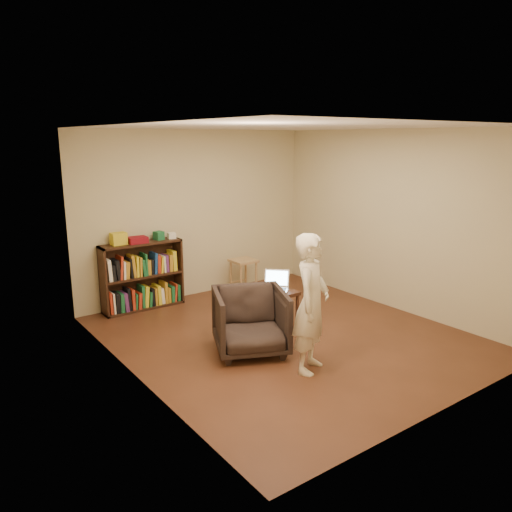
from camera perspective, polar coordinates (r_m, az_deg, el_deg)
floor at (r=6.49m, az=3.44°, el=-9.07°), size 4.50×4.50×0.00m
ceiling at (r=6.00m, az=3.79°, el=14.54°), size 4.50×4.50×0.00m
wall_back at (r=7.95m, az=-6.81°, el=4.77°), size 4.00×0.00×4.00m
wall_left at (r=5.10m, az=-13.98°, el=-0.33°), size 0.00×4.50×4.50m
wall_right at (r=7.53m, az=15.45°, el=3.91°), size 0.00×4.50×4.50m
bookshelf at (r=7.55m, az=-12.88°, el=-2.62°), size 1.20×0.30×1.00m
box_yellow at (r=7.30m, az=-15.43°, el=1.92°), size 0.21×0.16×0.17m
red_cloth at (r=7.36m, az=-13.40°, el=1.80°), size 0.28×0.21×0.09m
box_green at (r=7.53m, az=-11.06°, el=2.30°), size 0.15×0.15×0.13m
box_white at (r=7.59m, az=-9.63°, el=2.31°), size 0.13×0.13×0.09m
stool at (r=8.13m, az=-1.45°, el=-1.13°), size 0.38×0.38×0.55m
armchair at (r=5.88m, az=-0.62°, el=-7.48°), size 1.09×1.10×0.76m
side_table at (r=6.61m, az=2.11°, el=-4.70°), size 0.50×0.50×0.51m
laptop at (r=6.65m, az=2.28°, el=-3.33°), size 0.46×0.46×0.24m
person at (r=5.35m, az=6.35°, el=-5.41°), size 0.66×0.59×1.52m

